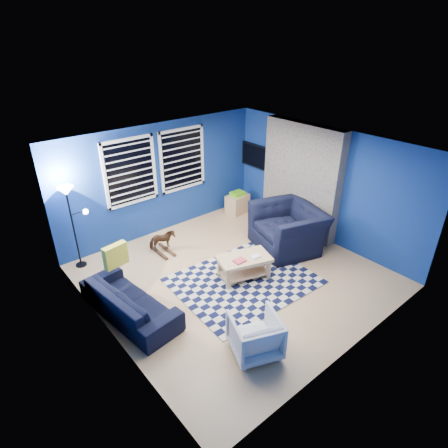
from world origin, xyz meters
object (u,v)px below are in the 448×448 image
at_px(tv, 257,156).
at_px(sofa, 130,301).
at_px(cabinet, 237,203).
at_px(rocking_horse, 162,241).
at_px(armchair_bent, 255,335).
at_px(armchair_big, 288,228).
at_px(floor_lamp, 69,202).
at_px(coffee_table, 244,263).

distance_m(tv, sofa, 4.95).
xyz_separation_m(tv, cabinet, (-0.55, 0.07, -1.15)).
bearing_deg(sofa, rocking_horse, -54.44).
distance_m(tv, armchair_bent, 5.13).
xyz_separation_m(tv, armchair_big, (-0.88, -1.92, -0.94)).
bearing_deg(floor_lamp, armchair_big, -30.29).
relative_size(sofa, armchair_bent, 2.74).
bearing_deg(floor_lamp, cabinet, -2.46).
bearing_deg(rocking_horse, floor_lamp, 84.61).
distance_m(sofa, rocking_horse, 1.96).
height_order(armchair_bent, coffee_table, armchair_bent).
distance_m(armchair_big, coffee_table, 1.51).
xyz_separation_m(tv, armchair_bent, (-3.48, -3.62, -1.08)).
relative_size(tv, armchair_big, 0.70).
distance_m(rocking_horse, cabinet, 2.57).
bearing_deg(armchair_bent, cabinet, -106.72).
xyz_separation_m(rocking_horse, floor_lamp, (-1.51, 0.64, 1.10)).
height_order(sofa, rocking_horse, sofa).
distance_m(armchair_bent, coffee_table, 1.84).
xyz_separation_m(armchair_big, armchair_bent, (-2.60, -1.70, -0.14)).
bearing_deg(armchair_big, sofa, -76.29).
relative_size(tv, floor_lamp, 0.59).
height_order(armchair_bent, floor_lamp, floor_lamp).
distance_m(armchair_big, rocking_horse, 2.68).
distance_m(tv, cabinet, 1.28).
distance_m(tv, coffee_table, 3.37).
relative_size(armchair_bent, coffee_table, 0.64).
bearing_deg(coffee_table, floor_lamp, 132.65).
height_order(armchair_big, armchair_bent, armchair_big).
bearing_deg(sofa, tv, -76.34).
relative_size(cabinet, floor_lamp, 0.36).
bearing_deg(tv, armchair_bent, -133.87).
bearing_deg(cabinet, tv, -14.31).
height_order(sofa, armchair_big, armchair_big).
bearing_deg(armchair_bent, rocking_horse, -75.45).
xyz_separation_m(armchair_bent, floor_lamp, (-1.10, 3.86, 1.07)).
bearing_deg(armchair_big, coffee_table, -63.97).
height_order(armchair_big, coffee_table, armchair_big).
bearing_deg(cabinet, sofa, -162.34).
relative_size(armchair_big, rocking_horse, 2.69).
xyz_separation_m(sofa, floor_lamp, (-0.07, 1.97, 1.11)).
height_order(rocking_horse, floor_lamp, floor_lamp).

